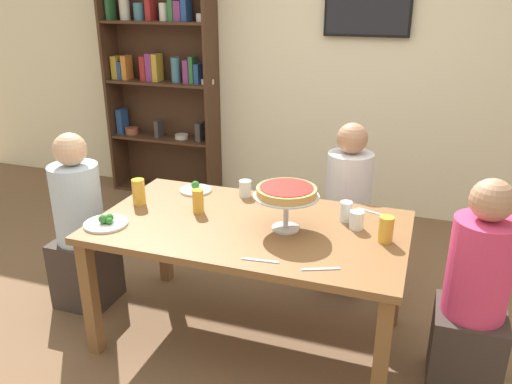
# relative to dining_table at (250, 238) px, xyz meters

# --- Properties ---
(ground_plane) EXTENTS (12.00, 12.00, 0.00)m
(ground_plane) POSITION_rel_dining_table_xyz_m (0.00, 0.00, -0.66)
(ground_plane) COLOR brown
(rear_partition) EXTENTS (8.00, 0.12, 2.80)m
(rear_partition) POSITION_rel_dining_table_xyz_m (0.00, 2.20, 0.74)
(rear_partition) COLOR beige
(rear_partition) RESTS_ON ground_plane
(dining_table) EXTENTS (1.69, 0.96, 0.74)m
(dining_table) POSITION_rel_dining_table_xyz_m (0.00, 0.00, 0.00)
(dining_table) COLOR brown
(dining_table) RESTS_ON ground_plane
(bookshelf) EXTENTS (1.10, 0.30, 2.21)m
(bookshelf) POSITION_rel_dining_table_xyz_m (-1.63, 2.02, 0.50)
(bookshelf) COLOR #422819
(bookshelf) RESTS_ON ground_plane
(television) EXTENTS (0.71, 0.05, 0.40)m
(television) POSITION_rel_dining_table_xyz_m (0.27, 2.11, 1.12)
(television) COLOR black
(diner_far_right) EXTENTS (0.34, 0.34, 1.15)m
(diner_far_right) POSITION_rel_dining_table_xyz_m (0.41, 0.81, -0.16)
(diner_far_right) COLOR #382D28
(diner_far_right) RESTS_ON ground_plane
(diner_head_west) EXTENTS (0.34, 0.34, 1.15)m
(diner_head_west) POSITION_rel_dining_table_xyz_m (-1.14, 0.01, -0.16)
(diner_head_west) COLOR #382D28
(diner_head_west) RESTS_ON ground_plane
(diner_head_east) EXTENTS (0.34, 0.34, 1.15)m
(diner_head_east) POSITION_rel_dining_table_xyz_m (1.17, -0.03, -0.16)
(diner_head_east) COLOR #382D28
(diner_head_east) RESTS_ON ground_plane
(deep_dish_pizza_stand) EXTENTS (0.35, 0.35, 0.24)m
(deep_dish_pizza_stand) POSITION_rel_dining_table_xyz_m (0.20, -0.00, 0.29)
(deep_dish_pizza_stand) COLOR silver
(deep_dish_pizza_stand) RESTS_ON dining_table
(salad_plate_near_diner) EXTENTS (0.24, 0.24, 0.06)m
(salad_plate_near_diner) POSITION_rel_dining_table_xyz_m (-0.74, -0.27, 0.10)
(salad_plate_near_diner) COLOR white
(salad_plate_near_diner) RESTS_ON dining_table
(salad_plate_far_diner) EXTENTS (0.20, 0.20, 0.07)m
(salad_plate_far_diner) POSITION_rel_dining_table_xyz_m (-0.49, 0.35, 0.10)
(salad_plate_far_diner) COLOR white
(salad_plate_far_diner) RESTS_ON dining_table
(beer_glass_amber_tall) EXTENTS (0.08, 0.08, 0.16)m
(beer_glass_amber_tall) POSITION_rel_dining_table_xyz_m (-0.72, 0.05, 0.16)
(beer_glass_amber_tall) COLOR gold
(beer_glass_amber_tall) RESTS_ON dining_table
(beer_glass_amber_short) EXTENTS (0.08, 0.08, 0.14)m
(beer_glass_amber_short) POSITION_rel_dining_table_xyz_m (0.72, 0.03, 0.15)
(beer_glass_amber_short) COLOR gold
(beer_glass_amber_short) RESTS_ON dining_table
(beer_glass_amber_spare) EXTENTS (0.07, 0.07, 0.14)m
(beer_glass_amber_spare) POSITION_rel_dining_table_xyz_m (-0.33, 0.05, 0.15)
(beer_glass_amber_spare) COLOR gold
(beer_glass_amber_spare) RESTS_ON dining_table
(water_glass_clear_near) EXTENTS (0.08, 0.08, 0.10)m
(water_glass_clear_near) POSITION_rel_dining_table_xyz_m (0.56, 0.13, 0.13)
(water_glass_clear_near) COLOR white
(water_glass_clear_near) RESTS_ON dining_table
(water_glass_clear_far) EXTENTS (0.08, 0.08, 0.10)m
(water_glass_clear_far) POSITION_rel_dining_table_xyz_m (-0.17, 0.37, 0.14)
(water_glass_clear_far) COLOR white
(water_glass_clear_far) RESTS_ON dining_table
(water_glass_clear_spare) EXTENTS (0.07, 0.07, 0.11)m
(water_glass_clear_spare) POSITION_rel_dining_table_xyz_m (0.49, 0.21, 0.14)
(water_glass_clear_spare) COLOR white
(water_glass_clear_spare) RESTS_ON dining_table
(cutlery_fork_near) EXTENTS (0.18, 0.03, 0.00)m
(cutlery_fork_near) POSITION_rel_dining_table_xyz_m (0.19, -0.38, 0.09)
(cutlery_fork_near) COLOR silver
(cutlery_fork_near) RESTS_ON dining_table
(cutlery_knife_near) EXTENTS (0.17, 0.08, 0.00)m
(cutlery_knife_near) POSITION_rel_dining_table_xyz_m (0.47, -0.36, 0.09)
(cutlery_knife_near) COLOR silver
(cutlery_knife_near) RESTS_ON dining_table
(cutlery_fork_far) EXTENTS (0.17, 0.08, 0.00)m
(cutlery_fork_far) POSITION_rel_dining_table_xyz_m (0.61, 0.38, 0.09)
(cutlery_fork_far) COLOR silver
(cutlery_fork_far) RESTS_ON dining_table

